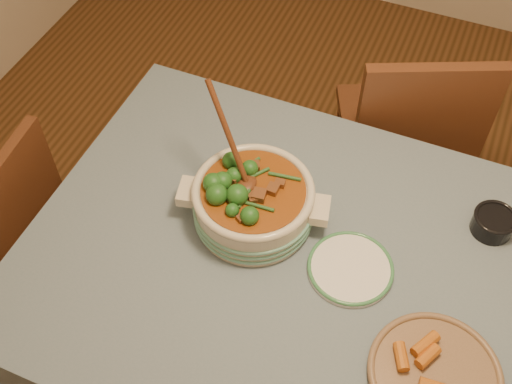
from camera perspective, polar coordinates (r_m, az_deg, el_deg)
dining_table at (r=1.75m, az=7.49°, el=-9.03°), size 1.68×1.08×0.76m
stew_casserole at (r=1.69m, az=-0.25°, el=-0.74°), size 0.41×0.37×0.38m
white_plate at (r=1.67m, az=8.39°, el=-6.72°), size 0.23×0.23×0.02m
condiment_bowl at (r=1.82m, az=20.38°, el=-2.52°), size 0.12×0.12×0.06m
fried_plate at (r=1.57m, az=15.65°, el=-15.30°), size 0.36×0.36×0.05m
chair_far at (r=2.33m, az=13.34°, el=5.10°), size 0.57×0.57×0.93m
chair_left at (r=2.28m, az=-21.28°, el=-2.46°), size 0.40×0.40×0.80m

